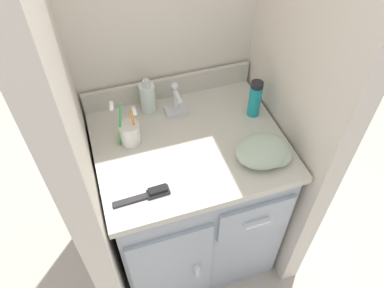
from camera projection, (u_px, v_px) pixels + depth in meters
ground_plane at (190, 242)px, 1.98m from camera, size 6.00×6.00×0.00m
wall_back at (161, 20)px, 1.39m from camera, size 0.89×0.08×2.20m
wall_left at (57, 99)px, 1.08m from camera, size 0.08×0.66×2.20m
wall_right at (304, 51)px, 1.25m from camera, size 0.08×0.66×2.20m
vanity at (190, 199)px, 1.67m from camera, size 0.71×0.60×0.78m
backsplash at (169, 87)px, 1.55m from camera, size 0.71×0.02×0.09m
sink_faucet at (176, 103)px, 1.48m from camera, size 0.09×0.09×0.14m
toothbrush_cup at (130, 133)px, 1.37m from camera, size 0.09×0.07×0.21m
soap_dispenser at (148, 98)px, 1.47m from camera, size 0.06×0.06×0.16m
shaving_cream_can at (255, 99)px, 1.45m from camera, size 0.05×0.05×0.16m
hairbrush at (150, 194)px, 1.23m from camera, size 0.19×0.04×0.03m
hand_towel at (266, 152)px, 1.32m from camera, size 0.20×0.16×0.08m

